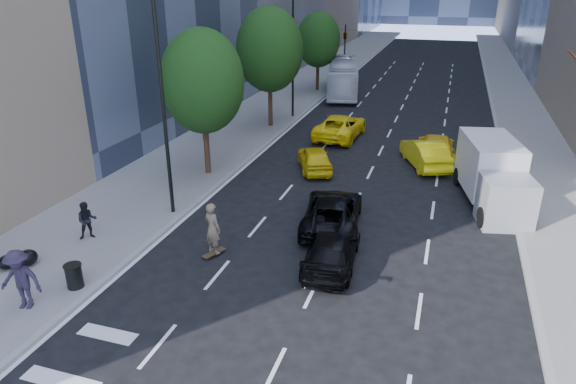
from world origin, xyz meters
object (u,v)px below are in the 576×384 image
(black_sedan_mercedes, at_px, (332,250))
(box_truck, at_px, (493,174))
(skateboarder, at_px, (213,232))
(city_bus, at_px, (343,77))
(trash_can, at_px, (74,276))
(black_sedan_lincoln, at_px, (332,211))

(black_sedan_mercedes, height_order, box_truck, box_truck)
(skateboarder, distance_m, city_bus, 30.52)
(skateboarder, bearing_deg, trash_can, 68.71)
(black_sedan_lincoln, distance_m, black_sedan_mercedes, 3.21)
(black_sedan_lincoln, height_order, city_bus, city_bus)
(box_truck, distance_m, trash_can, 18.06)
(box_truck, bearing_deg, trash_can, -150.84)
(black_sedan_lincoln, xyz_separation_m, box_truck, (6.43, 4.58, 0.77))
(skateboarder, xyz_separation_m, box_truck, (10.13, 8.36, 0.45))
(black_sedan_mercedes, bearing_deg, trash_can, 24.00)
(skateboarder, distance_m, black_sedan_mercedes, 4.46)
(skateboarder, relative_size, black_sedan_mercedes, 0.46)
(skateboarder, distance_m, box_truck, 13.14)
(black_sedan_mercedes, distance_m, trash_can, 8.87)
(box_truck, xyz_separation_m, trash_can, (-13.53, -11.93, -0.91))
(city_bus, bearing_deg, trash_can, -104.44)
(box_truck, bearing_deg, black_sedan_lincoln, -156.79)
(black_sedan_lincoln, relative_size, city_bus, 0.47)
(box_truck, bearing_deg, city_bus, 105.61)
(city_bus, relative_size, box_truck, 1.69)
(skateboarder, bearing_deg, city_bus, -64.80)
(skateboarder, height_order, black_sedan_mercedes, skateboarder)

